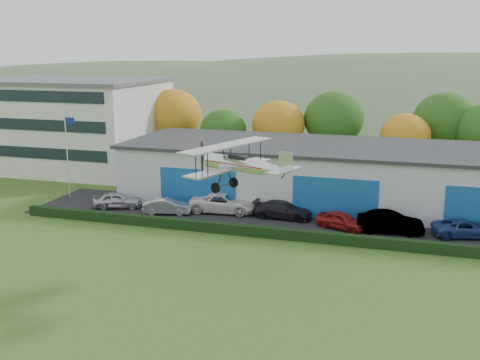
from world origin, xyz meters
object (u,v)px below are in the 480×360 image
(car_5, at_px, (390,222))
(biplane, at_px, (240,163))
(office_block, at_px, (70,123))
(car_6, at_px, (465,228))
(car_4, at_px, (341,220))
(flagpole, at_px, (68,148))
(hangar, at_px, (344,174))
(car_1, at_px, (167,206))
(car_3, at_px, (283,210))
(car_0, at_px, (117,200))
(car_2, at_px, (224,203))

(car_5, xyz_separation_m, biplane, (-8.89, -10.36, 6.13))
(office_block, bearing_deg, car_6, -18.60)
(office_block, height_order, car_6, office_block)
(car_6, relative_size, biplane, 0.61)
(car_4, height_order, car_6, car_4)
(flagpole, relative_size, biplane, 1.02)
(hangar, xyz_separation_m, car_1, (-13.93, -8.31, -1.94))
(office_block, relative_size, biplane, 2.62)
(car_1, distance_m, biplane, 15.35)
(car_1, height_order, car_4, car_4)
(car_3, xyz_separation_m, car_6, (14.18, -0.76, -0.05))
(flagpole, height_order, biplane, biplane)
(car_1, distance_m, car_4, 14.79)
(car_3, relative_size, biplane, 0.63)
(car_0, xyz_separation_m, car_1, (4.98, -0.43, -0.04))
(car_1, bearing_deg, car_4, -103.11)
(car_5, bearing_deg, car_3, 76.60)
(hangar, relative_size, car_1, 9.97)
(car_0, bearing_deg, car_6, -109.29)
(car_4, bearing_deg, flagpole, 106.39)
(car_0, bearing_deg, car_3, -105.53)
(flagpole, height_order, car_1, flagpole)
(office_block, bearing_deg, hangar, -12.01)
(office_block, relative_size, car_6, 4.30)
(hangar, height_order, car_4, hangar)
(car_4, bearing_deg, car_5, -68.32)
(car_6, bearing_deg, car_3, 71.99)
(flagpole, distance_m, biplane, 24.18)
(flagpole, bearing_deg, car_4, -4.85)
(car_1, distance_m, car_5, 18.50)
(flagpole, relative_size, car_1, 1.96)
(car_2, relative_size, car_3, 1.19)
(car_1, height_order, car_2, car_2)
(office_block, xyz_separation_m, car_0, (14.10, -14.91, -4.45))
(car_4, height_order, biplane, biplane)
(flagpole, bearing_deg, hangar, 13.51)
(car_1, xyz_separation_m, car_2, (4.48, 1.92, 0.14))
(office_block, xyz_separation_m, car_3, (28.83, -13.72, -4.45))
(hangar, xyz_separation_m, car_2, (-9.45, -6.40, -1.79))
(office_block, distance_m, car_2, 27.46)
(hangar, bearing_deg, biplane, -103.12)
(car_3, relative_size, car_5, 0.97)
(flagpole, bearing_deg, car_1, -12.03)
(car_2, relative_size, car_6, 1.22)
(car_5, bearing_deg, office_block, 63.97)
(flagpole, relative_size, car_3, 1.63)
(office_block, bearing_deg, car_0, -46.60)
(car_2, bearing_deg, car_1, 108.72)
(office_block, distance_m, car_6, 45.60)
(hangar, distance_m, car_0, 20.57)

